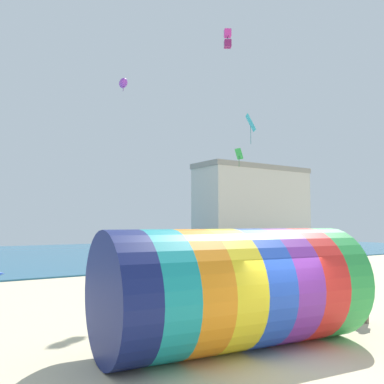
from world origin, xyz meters
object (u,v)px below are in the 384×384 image
(bystander_near_water, at_px, (319,268))
(kite_cyan_diamond, at_px, (251,123))
(giant_inflatable_tube, at_px, (234,288))
(kite_magenta_box, at_px, (228,39))
(kite_purple_parafoil, at_px, (123,83))
(kite_handler, at_px, (365,295))
(kite_green_diamond, at_px, (239,154))

(bystander_near_water, bearing_deg, kite_cyan_diamond, 106.43)
(giant_inflatable_tube, xyz_separation_m, kite_magenta_box, (7.85, 9.85, 12.64))
(kite_purple_parafoil, bearing_deg, kite_handler, -81.40)
(kite_purple_parafoil, height_order, kite_magenta_box, kite_magenta_box)
(giant_inflatable_tube, relative_size, kite_handler, 4.31)
(giant_inflatable_tube, distance_m, kite_green_diamond, 17.36)
(kite_cyan_diamond, relative_size, kite_magenta_box, 1.64)
(kite_handler, height_order, kite_magenta_box, kite_magenta_box)
(kite_magenta_box, bearing_deg, giant_inflatable_tube, -128.58)
(kite_handler, bearing_deg, kite_cyan_diamond, 66.63)
(kite_purple_parafoil, relative_size, kite_green_diamond, 1.27)
(giant_inflatable_tube, xyz_separation_m, kite_purple_parafoil, (3.44, 14.69, 10.47))
(kite_magenta_box, xyz_separation_m, bystander_near_water, (3.77, -3.25, -13.35))
(kite_handler, distance_m, kite_green_diamond, 15.04)
(kite_cyan_diamond, bearing_deg, giant_inflatable_tube, -134.10)
(kite_handler, distance_m, kite_cyan_diamond, 14.79)
(kite_purple_parafoil, xyz_separation_m, kite_cyan_diamond, (6.96, -3.95, -2.37))
(kite_green_diamond, height_order, bystander_near_water, kite_green_diamond)
(kite_green_diamond, xyz_separation_m, kite_cyan_diamond, (-0.24, -1.43, 1.77))
(kite_purple_parafoil, xyz_separation_m, kite_magenta_box, (4.41, -4.85, 2.17))
(kite_handler, xyz_separation_m, kite_purple_parafoil, (-2.25, 14.86, 11.17))
(kite_green_diamond, height_order, kite_cyan_diamond, kite_cyan_diamond)
(kite_purple_parafoil, distance_m, kite_magenta_box, 6.90)
(giant_inflatable_tube, bearing_deg, kite_cyan_diamond, 45.90)
(giant_inflatable_tube, height_order, kite_green_diamond, kite_green_diamond)
(kite_purple_parafoil, height_order, kite_green_diamond, kite_purple_parafoil)
(kite_green_diamond, relative_size, kite_cyan_diamond, 0.66)
(kite_cyan_diamond, xyz_separation_m, bystander_near_water, (1.22, -4.14, -8.80))
(kite_green_diamond, xyz_separation_m, bystander_near_water, (0.98, -5.57, -7.03))
(kite_cyan_diamond, bearing_deg, kite_purple_parafoil, 150.41)
(giant_inflatable_tube, xyz_separation_m, kite_green_diamond, (10.65, 12.17, 6.33))
(giant_inflatable_tube, distance_m, kite_handler, 5.74)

